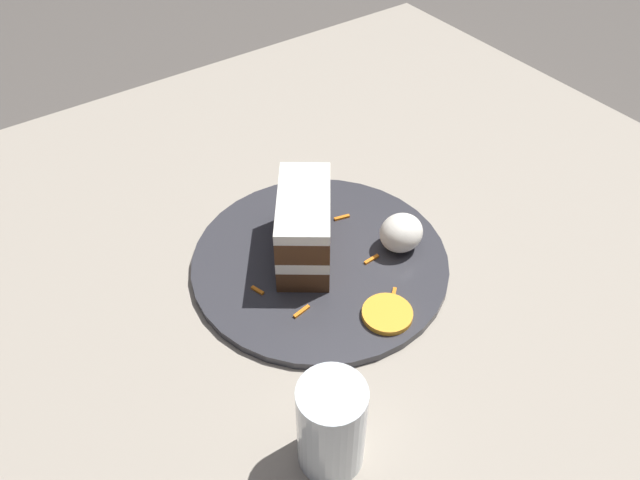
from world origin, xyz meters
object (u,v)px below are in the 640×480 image
(cream_dollop, at_px, (401,233))
(orange_garnish, at_px, (387,314))
(plate, at_px, (320,261))
(cake_slice, at_px, (304,226))
(drinking_glass, at_px, (331,430))

(cream_dollop, bearing_deg, orange_garnish, -137.40)
(plate, bearing_deg, cake_slice, 115.88)
(cream_dollop, xyz_separation_m, orange_garnish, (-0.08, -0.07, -0.02))
(plate, height_order, cake_slice, cake_slice)
(cake_slice, distance_m, drinking_glass, 0.26)
(plate, bearing_deg, drinking_glass, -122.78)
(drinking_glass, bearing_deg, plate, 57.22)
(orange_garnish, bearing_deg, plate, 94.53)
(cake_slice, height_order, cream_dollop, cake_slice)
(plate, distance_m, drinking_glass, 0.25)
(orange_garnish, distance_m, drinking_glass, 0.17)
(cream_dollop, bearing_deg, plate, 156.66)
(plate, distance_m, cake_slice, 0.05)
(plate, height_order, orange_garnish, orange_garnish)
(cake_slice, bearing_deg, cream_dollop, -174.41)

